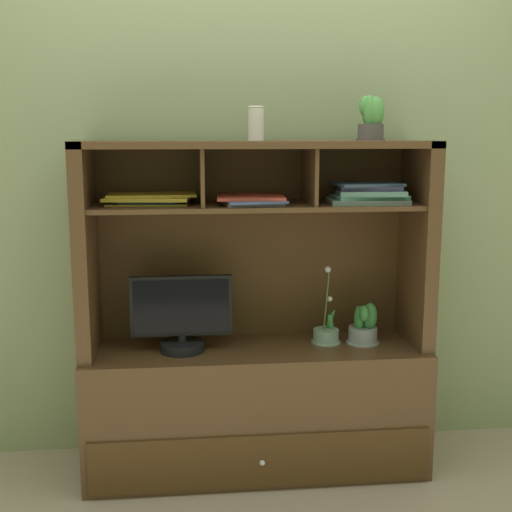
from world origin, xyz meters
The scene contains 11 objects.
floor_plane centered at (0.00, 0.00, -0.01)m, with size 6.00×6.00×0.02m, color tan.
back_wall centered at (0.00, 0.26, 1.40)m, with size 6.00×0.02×2.80m, color gray.
media_console centered at (0.00, 0.01, 0.44)m, with size 1.49×0.49×1.45m.
tv_monitor centered at (-0.32, -0.03, 0.71)m, with size 0.43×0.19×0.33m.
potted_orchid centered at (0.32, 0.02, 0.60)m, with size 0.13×0.13×0.35m.
potted_fern centered at (0.48, 0.00, 0.64)m, with size 0.15×0.15×0.19m.
magazine_stack_left centered at (-0.45, 0.03, 1.21)m, with size 0.39×0.29×0.04m.
magazine_stack_centre centered at (0.47, -0.04, 1.23)m, with size 0.34×0.25×0.09m.
magazine_stack_right centered at (-0.02, -0.03, 1.21)m, with size 0.29×0.29×0.04m.
potted_succulent centered at (0.48, -0.02, 1.55)m, with size 0.12×0.12×0.19m.
ceramic_vase centered at (0.00, 0.00, 1.52)m, with size 0.07×0.07×0.14m.
Camera 1 is at (-0.29, -2.79, 1.48)m, focal length 46.85 mm.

